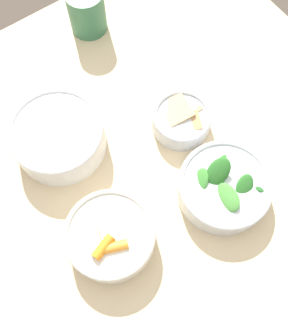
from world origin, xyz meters
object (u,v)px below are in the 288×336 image
Objects in this scene: bowl_greens at (224,187)px; bowl_cookies at (182,119)px; bowl_carrots at (111,238)px; bowl_beans_hotdog at (59,138)px; cup at (87,11)px.

bowl_cookies is (0.16, -0.02, -0.00)m from bowl_greens.
bowl_greens is at bearing -100.54° from bowl_carrots.
bowl_beans_hotdog is 0.30m from cup.
bowl_cookies is at bearing -114.90° from bowl_beans_hotdog.
bowl_beans_hotdog is (0.26, 0.20, 0.00)m from bowl_greens.
cup is (0.32, 0.02, 0.02)m from bowl_cookies.
bowl_greens reaches higher than bowl_cookies.
bowl_carrots reaches higher than bowl_cookies.
bowl_carrots is 0.50m from cup.
bowl_carrots is 0.88× the size of bowl_beans_hotdog.
bowl_beans_hotdog is 0.24m from bowl_cookies.
bowl_greens reaches higher than bowl_beans_hotdog.
cup is at bearing -0.89° from bowl_greens.
bowl_beans_hotdog is (0.22, -0.02, 0.00)m from bowl_carrots.
bowl_greens reaches higher than bowl_carrots.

